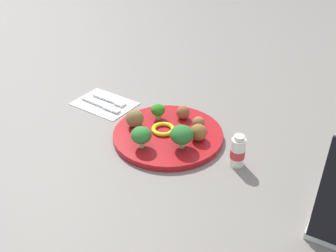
{
  "coord_description": "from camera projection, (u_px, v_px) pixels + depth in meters",
  "views": [
    {
      "loc": [
        0.49,
        -0.71,
        0.59
      ],
      "look_at": [
        0.0,
        0.0,
        0.04
      ],
      "focal_mm": 43.6,
      "sensor_mm": 36.0,
      "label": 1
    }
  ],
  "objects": [
    {
      "name": "meatball_mid_left",
      "position": [
        198.0,
        123.0,
        1.04
      ],
      "size": [
        0.03,
        0.03,
        0.03
      ],
      "primitive_type": "sphere",
      "color": "brown",
      "rests_on": "plate"
    },
    {
      "name": "meatball_back_left",
      "position": [
        183.0,
        112.0,
        1.08
      ],
      "size": [
        0.04,
        0.04,
        0.04
      ],
      "primitive_type": "sphere",
      "color": "brown",
      "rests_on": "plate"
    },
    {
      "name": "napkin",
      "position": [
        104.0,
        103.0,
        1.19
      ],
      "size": [
        0.17,
        0.12,
        0.01
      ],
      "primitive_type": "cube",
      "rotation": [
        0.0,
        0.0,
        -0.0
      ],
      "color": "white",
      "rests_on": "ground_plane"
    },
    {
      "name": "yogurt_bottle",
      "position": [
        237.0,
        152.0,
        0.93
      ],
      "size": [
        0.03,
        0.03,
        0.08
      ],
      "color": "white",
      "rests_on": "ground_plane"
    },
    {
      "name": "broccoli_floret_mid_left",
      "position": [
        141.0,
        135.0,
        0.96
      ],
      "size": [
        0.05,
        0.05,
        0.05
      ],
      "color": "#A5C87E",
      "rests_on": "plate"
    },
    {
      "name": "meatball_back_right",
      "position": [
        198.0,
        132.0,
        1.0
      ],
      "size": [
        0.04,
        0.04,
        0.04
      ],
      "primitive_type": "sphere",
      "color": "brown",
      "rests_on": "plate"
    },
    {
      "name": "broccoli_floret_back_left",
      "position": [
        182.0,
        135.0,
        0.96
      ],
      "size": [
        0.06,
        0.06,
        0.06
      ],
      "color": "#ABB86E",
      "rests_on": "plate"
    },
    {
      "name": "knife",
      "position": [
        102.0,
        105.0,
        1.17
      ],
      "size": [
        0.15,
        0.02,
        0.01
      ],
      "color": "silver",
      "rests_on": "napkin"
    },
    {
      "name": "ground_plane",
      "position": [
        168.0,
        138.0,
        1.04
      ],
      "size": [
        4.0,
        4.0,
        0.0
      ],
      "primitive_type": "plane",
      "color": "slate"
    },
    {
      "name": "plate",
      "position": [
        168.0,
        135.0,
        1.04
      ],
      "size": [
        0.28,
        0.28,
        0.02
      ],
      "primitive_type": "cylinder",
      "color": "maroon",
      "rests_on": "ground_plane"
    },
    {
      "name": "pepper_ring_center",
      "position": [
        162.0,
        130.0,
        1.03
      ],
      "size": [
        0.09,
        0.09,
        0.01
      ],
      "primitive_type": "torus",
      "rotation": [
        0.0,
        0.0,
        5.6
      ],
      "color": "yellow",
      "rests_on": "plate"
    },
    {
      "name": "meatball_near_rim",
      "position": [
        135.0,
        118.0,
        1.05
      ],
      "size": [
        0.05,
        0.05,
        0.05
      ],
      "primitive_type": "sphere",
      "color": "brown",
      "rests_on": "plate"
    },
    {
      "name": "fork",
      "position": [
        110.0,
        100.0,
        1.19
      ],
      "size": [
        0.12,
        0.02,
        0.01
      ],
      "color": "silver",
      "rests_on": "napkin"
    },
    {
      "name": "broccoli_floret_center",
      "position": [
        158.0,
        110.0,
        1.08
      ],
      "size": [
        0.04,
        0.04,
        0.04
      ],
      "color": "#9EC369",
      "rests_on": "plate"
    }
  ]
}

